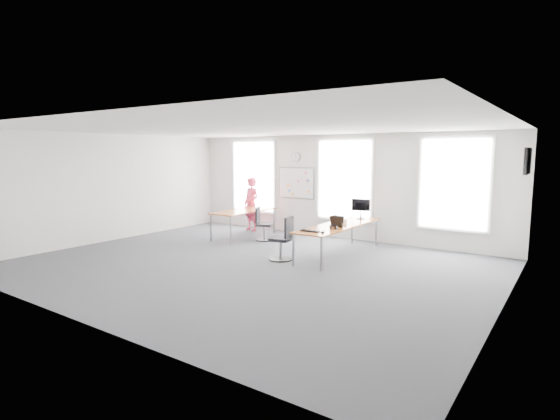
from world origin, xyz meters
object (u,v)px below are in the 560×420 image
Objects in this scene: chair_right at (283,241)px; headphones at (333,227)px; desk_left at (244,212)px; monitor at (361,207)px; chair_left at (262,226)px; keyboard at (310,231)px; person at (251,204)px; desk_right at (339,227)px.

chair_right reaches higher than headphones.
desk_left is 4.09× the size of monitor.
headphones is at bearing -134.64° from chair_left.
headphones is at bearing 61.04° from keyboard.
chair_right is 5.78× the size of headphones.
desk_left is 3.11m from chair_right.
person is 3.94m from monitor.
chair_left is 2.84m from monitor.
monitor reaches higher than desk_right.
desk_left is at bearing -134.18° from chair_right.
person is 4.55m from headphones.
headphones is (0.26, 0.58, 0.04)m from keyboard.
chair_left is at bearing -28.32° from person.
chair_left is (-1.79, 1.59, -0.04)m from chair_right.
headphones is at bearing -99.19° from monitor.
headphones is 1.79m from monitor.
chair_left is at bearing 170.88° from desk_right.
chair_left is 3.01m from keyboard.
headphones is (4.04, -2.11, -0.06)m from person.
person is 4.64m from keyboard.
person is at bearing 139.70° from keyboard.
person is (-1.25, 1.08, 0.44)m from chair_left.
chair_left is 2.99m from headphones.
chair_right is 1.20m from headphones.
desk_left reaches higher than keyboard.
monitor reaches higher than chair_left.
keyboard is at bearing 78.20° from chair_right.
chair_right is at bearing -28.80° from person.
person is (-3.87, 1.50, 0.15)m from desk_right.
chair_left is 5.31× the size of headphones.
desk_left is 2.31× the size of chair_left.
person is at bearing 161.49° from headphones.
desk_right is at bearing 113.94° from headphones.
chair_left reaches higher than headphones.
headphones reaches higher than keyboard.
person reaches higher than chair_left.
chair_right is at bearing -141.33° from headphones.
chair_right is at bearing -125.48° from desk_right.
monitor is at bearing 102.99° from headphones.
desk_right is 1.19m from keyboard.
monitor is at bearing 9.82° from desk_left.
person is at bearing 116.33° from desk_left.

